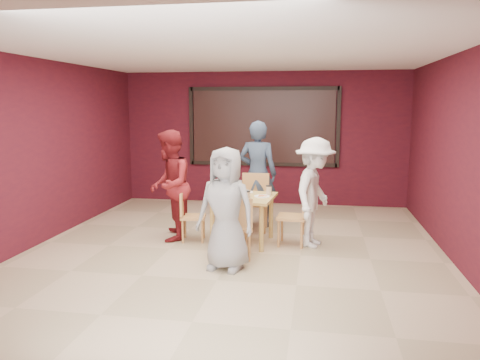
% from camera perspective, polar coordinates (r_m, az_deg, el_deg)
% --- Properties ---
extents(floor, '(7.00, 7.00, 0.00)m').
position_cam_1_polar(floor, '(6.84, -0.79, -8.77)').
color(floor, '#C6AF8A').
rests_on(floor, ground).
extents(window_blinds, '(3.00, 0.02, 1.50)m').
position_cam_1_polar(window_blinds, '(9.93, 2.81, 6.51)').
color(window_blinds, black).
extents(dining_table, '(1.00, 1.00, 0.89)m').
position_cam_1_polar(dining_table, '(7.13, 0.33, -2.65)').
color(dining_table, tan).
rests_on(dining_table, floor).
extents(chair_front, '(0.53, 0.53, 0.88)m').
position_cam_1_polar(chair_front, '(6.37, -0.52, -5.45)').
color(chair_front, tan).
rests_on(chair_front, floor).
extents(chair_back, '(0.48, 0.48, 0.95)m').
position_cam_1_polar(chair_back, '(7.93, 1.83, -2.24)').
color(chair_back, tan).
rests_on(chair_back, floor).
extents(chair_left, '(0.43, 0.43, 0.77)m').
position_cam_1_polar(chair_left, '(7.33, -6.23, -4.08)').
color(chair_left, tan).
rests_on(chair_left, floor).
extents(chair_right, '(0.45, 0.45, 0.87)m').
position_cam_1_polar(chair_right, '(7.08, 6.94, -4.05)').
color(chair_right, tan).
rests_on(chair_right, floor).
extents(diner_front, '(0.86, 0.66, 1.58)m').
position_cam_1_polar(diner_front, '(5.97, -1.72, -3.54)').
color(diner_front, '#959595').
rests_on(diner_front, floor).
extents(diner_back, '(0.72, 0.52, 1.84)m').
position_cam_1_polar(diner_back, '(8.14, 2.17, 0.78)').
color(diner_back, '#303F55').
rests_on(diner_back, floor).
extents(diner_left, '(0.79, 0.94, 1.73)m').
position_cam_1_polar(diner_left, '(7.37, -8.58, -0.65)').
color(diner_left, maroon).
rests_on(diner_left, floor).
extents(diner_right, '(0.86, 1.18, 1.63)m').
position_cam_1_polar(diner_right, '(7.03, 9.08, -1.51)').
color(diner_right, white).
rests_on(diner_right, floor).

